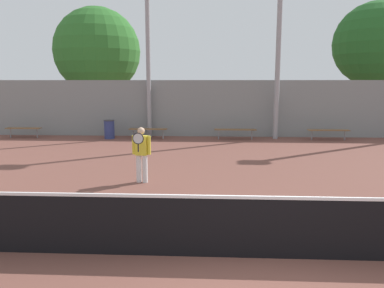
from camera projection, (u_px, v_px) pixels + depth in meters
The scene contains 13 objects.
ground_plane at pixel (257, 258), 5.95m from camera, with size 100.00×100.00×0.00m, color brown.
tennis_net at pixel (258, 227), 5.86m from camera, with size 11.30×0.09×1.02m.
tennis_player at pixel (141, 152), 10.25m from camera, with size 0.52×0.43×1.54m.
bench_courtside_near at pixel (148, 129), 18.25m from camera, with size 1.85×0.40×0.50m.
bench_courtside_far at pixel (23, 129), 18.57m from camera, with size 1.70×0.40×0.50m.
bench_adjacent_court at pixel (235, 130), 18.03m from camera, with size 2.01×0.40×0.50m.
bench_by_gate at pixel (329, 131), 17.81m from camera, with size 1.93×0.40×0.50m.
light_pole_far_right at pixel (280, 9), 17.30m from camera, with size 0.90×0.60×10.31m.
light_pole_center_back at pixel (148, 31), 18.09m from camera, with size 0.90×0.60×8.30m.
trash_bin at pixel (109, 129), 18.26m from camera, with size 0.52×0.52×0.91m.
back_fence at pixel (226, 109), 18.82m from camera, with size 29.48×0.06×2.83m.
tree_green_tall at pixel (376, 44), 23.75m from camera, with size 5.27×5.27×7.75m.
tree_green_broad at pixel (97, 51), 25.11m from camera, with size 5.76×5.76×7.66m.
Camera 1 is at (-0.75, -5.61, 2.77)m, focal length 35.00 mm.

